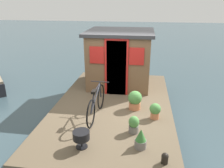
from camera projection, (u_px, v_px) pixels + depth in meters
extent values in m
plane|color=#384C54|center=(113.00, 119.00, 6.57)|extent=(60.00, 60.00, 0.00)
cube|color=brown|center=(113.00, 105.00, 6.41)|extent=(5.56, 3.27, 0.06)
cube|color=black|center=(113.00, 113.00, 6.49)|extent=(5.45, 3.20, 0.42)
cube|color=brown|center=(120.00, 60.00, 7.63)|extent=(1.87, 2.00, 1.77)
cube|color=#28282B|center=(120.00, 32.00, 7.30)|extent=(2.07, 2.20, 0.10)
cube|color=#19334C|center=(116.00, 69.00, 6.76)|extent=(0.04, 0.60, 1.70)
cube|color=red|center=(116.00, 67.00, 6.74)|extent=(0.03, 0.72, 1.80)
cube|color=red|center=(137.00, 56.00, 6.54)|extent=(0.03, 0.44, 0.52)
cube|color=red|center=(97.00, 55.00, 6.70)|extent=(0.03, 0.44, 0.52)
torus|color=black|center=(101.00, 97.00, 6.07)|extent=(0.68, 0.07, 0.68)
torus|color=black|center=(91.00, 114.00, 5.16)|extent=(0.68, 0.07, 0.68)
cylinder|color=black|center=(96.00, 97.00, 5.50)|extent=(0.93, 0.08, 0.47)
cylinder|color=black|center=(97.00, 88.00, 5.57)|extent=(0.60, 0.06, 0.06)
cylinder|color=black|center=(92.00, 103.00, 5.23)|extent=(0.35, 0.05, 0.42)
cylinder|color=black|center=(100.00, 90.00, 5.95)|extent=(0.12, 0.04, 0.44)
cube|color=black|center=(94.00, 92.00, 5.30)|extent=(0.20, 0.11, 0.06)
cylinder|color=black|center=(100.00, 82.00, 5.83)|extent=(0.05, 0.50, 0.02)
cylinder|color=#C6754C|center=(135.00, 105.00, 6.10)|extent=(0.32, 0.32, 0.20)
sphere|color=#4C8942|center=(135.00, 98.00, 6.02)|extent=(0.38, 0.38, 0.38)
cylinder|color=slate|center=(134.00, 129.00, 5.02)|extent=(0.22, 0.22, 0.17)
ellipsoid|color=#4C8942|center=(134.00, 122.00, 4.96)|extent=(0.24, 0.24, 0.27)
cylinder|color=#C6754C|center=(155.00, 115.00, 5.62)|extent=(0.22, 0.22, 0.17)
ellipsoid|color=#4C8942|center=(155.00, 109.00, 5.55)|extent=(0.28, 0.28, 0.28)
cylinder|color=slate|center=(140.00, 144.00, 4.51)|extent=(0.24, 0.24, 0.17)
cone|color=#387533|center=(141.00, 135.00, 4.43)|extent=(0.22, 0.22, 0.26)
cylinder|color=black|center=(81.00, 135.00, 4.45)|extent=(0.34, 0.34, 0.17)
cylinder|color=black|center=(82.00, 143.00, 4.52)|extent=(0.04, 0.04, 0.19)
cylinder|color=black|center=(82.00, 146.00, 4.55)|extent=(0.24, 0.24, 0.02)
cylinder|color=black|center=(165.00, 160.00, 4.08)|extent=(0.13, 0.13, 0.15)
sphere|color=black|center=(165.00, 156.00, 4.05)|extent=(0.13, 0.13, 0.13)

